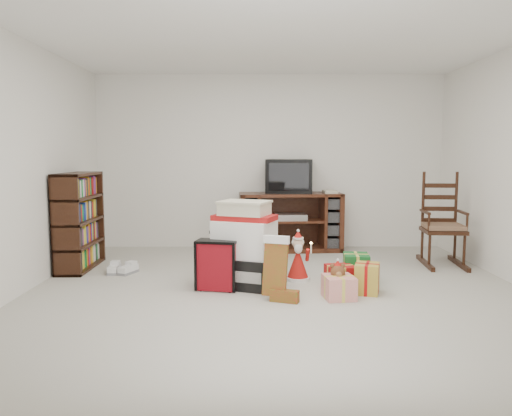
# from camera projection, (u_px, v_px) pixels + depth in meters

# --- Properties ---
(room) EXTENTS (5.01, 5.01, 2.51)m
(room) POSITION_uv_depth(u_px,v_px,m) (278.00, 166.00, 4.76)
(room) COLOR #B1AEA3
(room) RESTS_ON ground
(tv_stand) EXTENTS (1.46, 0.60, 0.82)m
(tv_stand) POSITION_uv_depth(u_px,v_px,m) (290.00, 222.00, 7.05)
(tv_stand) COLOR #482214
(tv_stand) RESTS_ON floor
(bookshelf) EXTENTS (0.31, 0.94, 1.14)m
(bookshelf) POSITION_uv_depth(u_px,v_px,m) (79.00, 223.00, 5.94)
(bookshelf) COLOR black
(bookshelf) RESTS_ON floor
(rocking_chair) EXTENTS (0.55, 0.83, 1.19)m
(rocking_chair) POSITION_uv_depth(u_px,v_px,m) (441.00, 232.00, 6.16)
(rocking_chair) COLOR black
(rocking_chair) RESTS_ON floor
(gift_pile) EXTENTS (0.82, 0.71, 0.87)m
(gift_pile) POSITION_uv_depth(u_px,v_px,m) (245.00, 250.00, 5.16)
(gift_pile) COLOR black
(gift_pile) RESTS_ON floor
(red_suitcase) EXTENTS (0.42, 0.28, 0.59)m
(red_suitcase) POSITION_uv_depth(u_px,v_px,m) (217.00, 265.00, 5.01)
(red_suitcase) COLOR maroon
(red_suitcase) RESTS_ON floor
(stocking) EXTENTS (0.31, 0.21, 0.62)m
(stocking) POSITION_uv_depth(u_px,v_px,m) (275.00, 268.00, 4.67)
(stocking) COLOR #0D7D12
(stocking) RESTS_ON floor
(teddy_bear) EXTENTS (0.21, 0.19, 0.31)m
(teddy_bear) POSITION_uv_depth(u_px,v_px,m) (337.00, 282.00, 4.81)
(teddy_bear) COLOR brown
(teddy_bear) RESTS_ON floor
(santa_figurine) EXTENTS (0.26, 0.25, 0.54)m
(santa_figurine) POSITION_uv_depth(u_px,v_px,m) (298.00, 261.00, 5.41)
(santa_figurine) COLOR #B51913
(santa_figurine) RESTS_ON floor
(mrs_claus_figurine) EXTENTS (0.27, 0.26, 0.56)m
(mrs_claus_figurine) POSITION_uv_depth(u_px,v_px,m) (226.00, 261.00, 5.38)
(mrs_claus_figurine) COLOR #B51913
(mrs_claus_figurine) RESTS_ON floor
(sneaker_pair) EXTENTS (0.33, 0.29, 0.09)m
(sneaker_pair) POSITION_uv_depth(u_px,v_px,m) (121.00, 269.00, 5.73)
(sneaker_pair) COLOR white
(sneaker_pair) RESTS_ON floor
(gift_cluster) EXTENTS (0.55, 0.85, 0.26)m
(gift_cluster) POSITION_uv_depth(u_px,v_px,m) (351.00, 278.00, 4.99)
(gift_cluster) COLOR #A21212
(gift_cluster) RESTS_ON floor
(crt_television) EXTENTS (0.69, 0.53, 0.47)m
(crt_television) POSITION_uv_depth(u_px,v_px,m) (289.00, 176.00, 7.01)
(crt_television) COLOR black
(crt_television) RESTS_ON tv_stand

